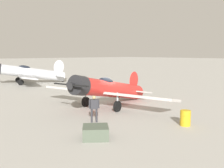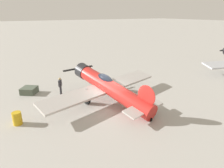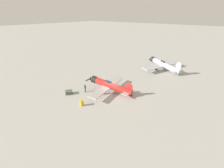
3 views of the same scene
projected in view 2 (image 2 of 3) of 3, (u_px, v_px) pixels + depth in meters
name	position (u px, v px, depth m)	size (l,w,h in m)	color
ground_plane	(112.00, 104.00, 16.57)	(400.00, 400.00, 0.00)	#A8A59E
airplane_foreground	(108.00, 87.00, 16.41)	(9.16, 11.80, 2.83)	red
ground_crew_mechanic	(60.00, 84.00, 18.10)	(0.58, 0.42, 1.68)	#2D2D33
equipment_crate	(29.00, 90.00, 18.60)	(1.81, 1.82, 0.63)	#4C5647
fuel_drum	(17.00, 118.00, 13.38)	(0.65, 0.65, 0.92)	gold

